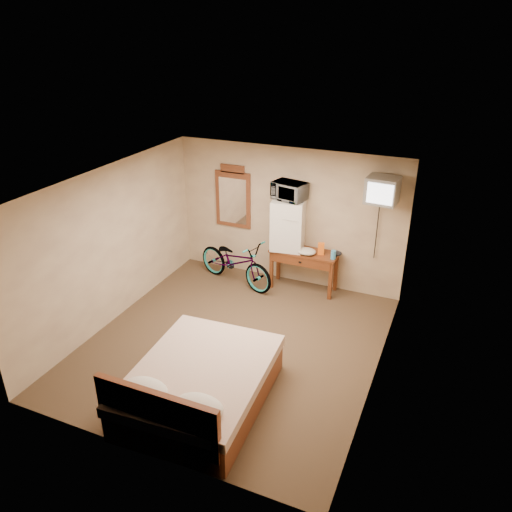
% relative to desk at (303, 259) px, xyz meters
% --- Properties ---
extents(room, '(4.60, 4.64, 2.50)m').
position_rel_desk_xyz_m(room, '(-0.41, -2.00, 0.64)').
color(room, '#4C3B26').
rests_on(room, ground).
extents(desk, '(1.20, 0.46, 0.75)m').
position_rel_desk_xyz_m(desk, '(0.00, 0.00, 0.00)').
color(desk, brown).
rests_on(desk, floor).
extents(mini_fridge, '(0.62, 0.60, 0.90)m').
position_rel_desk_xyz_m(mini_fridge, '(-0.32, 0.06, 0.59)').
color(mini_fridge, silver).
rests_on(mini_fridge, desk).
extents(microwave, '(0.63, 0.50, 0.31)m').
position_rel_desk_xyz_m(microwave, '(-0.32, 0.06, 1.19)').
color(microwave, silver).
rests_on(microwave, mini_fridge).
extents(snack_bag, '(0.12, 0.09, 0.21)m').
position_rel_desk_xyz_m(snack_bag, '(0.30, 0.02, 0.24)').
color(snack_bag, orange).
rests_on(snack_bag, desk).
extents(blue_cup, '(0.09, 0.09, 0.15)m').
position_rel_desk_xyz_m(blue_cup, '(0.55, -0.07, 0.21)').
color(blue_cup, '#3D96D0').
rests_on(blue_cup, desk).
extents(cloth_cream, '(0.35, 0.27, 0.11)m').
position_rel_desk_xyz_m(cloth_cream, '(0.07, -0.07, 0.19)').
color(cloth_cream, beige).
rests_on(cloth_cream, desk).
extents(cloth_dark_a, '(0.26, 0.20, 0.10)m').
position_rel_desk_xyz_m(cloth_dark_a, '(-0.47, -0.10, 0.18)').
color(cloth_dark_a, black).
rests_on(cloth_dark_a, desk).
extents(cloth_dark_b, '(0.19, 0.15, 0.09)m').
position_rel_desk_xyz_m(cloth_dark_b, '(0.57, 0.08, 0.18)').
color(cloth_dark_b, black).
rests_on(cloth_dark_b, desk).
extents(crt_television, '(0.52, 0.60, 0.42)m').
position_rel_desk_xyz_m(crt_television, '(1.23, 0.02, 1.42)').
color(crt_television, black).
rests_on(crt_television, room).
extents(wall_mirror, '(0.70, 0.04, 1.18)m').
position_rel_desk_xyz_m(wall_mirror, '(-1.49, 0.27, 0.86)').
color(wall_mirror, brown).
rests_on(wall_mirror, room).
extents(bicycle, '(1.78, 1.05, 0.88)m').
position_rel_desk_xyz_m(bicycle, '(-1.21, -0.25, -0.17)').
color(bicycle, black).
rests_on(bicycle, floor).
extents(bed, '(1.68, 2.16, 0.90)m').
position_rel_desk_xyz_m(bed, '(-0.25, -3.38, -0.32)').
color(bed, brown).
rests_on(bed, floor).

